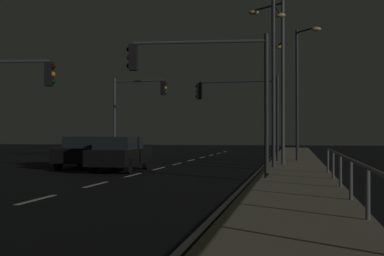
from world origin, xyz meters
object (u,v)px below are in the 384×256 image
car (120,153)px  traffic_light_mid_right (202,75)px  street_lamp_mid_block (300,82)px  street_lamp_far_end (278,67)px  street_lamp_corner (282,87)px  traffic_light_far_left (14,92)px  traffic_light_far_center (239,101)px  traffic_light_mid_left (136,102)px  car_oncoming (85,151)px  street_lamp_across_street (275,68)px

car → traffic_light_mid_right: size_ratio=0.86×
car → street_lamp_mid_block: bearing=45.9°
car → street_lamp_far_end: size_ratio=0.53×
street_lamp_far_end → street_lamp_corner: size_ratio=1.05×
traffic_light_mid_right → street_lamp_corner: street_lamp_corner is taller
car → traffic_light_far_left: traffic_light_far_left is taller
traffic_light_far_center → street_lamp_mid_block: size_ratio=0.64×
traffic_light_mid_left → street_lamp_corner: size_ratio=0.69×
traffic_light_far_center → traffic_light_mid_right: bearing=-90.3°
street_lamp_corner → traffic_light_far_left: bearing=-120.6°
car_oncoming → street_lamp_across_street: size_ratio=0.57×
street_lamp_far_end → traffic_light_mid_left: bearing=145.3°
street_lamp_mid_block → street_lamp_across_street: size_ratio=0.98×
street_lamp_mid_block → traffic_light_mid_left: bearing=164.3°
traffic_light_far_center → street_lamp_corner: street_lamp_corner is taller
car_oncoming → traffic_light_mid_left: (-0.30, 9.37, 3.11)m
street_lamp_across_street → car_oncoming: bearing=-177.4°
traffic_light_mid_right → car: bearing=138.8°
street_lamp_mid_block → traffic_light_far_center: bearing=-168.5°
car → street_lamp_corner: (6.95, 13.56, 4.14)m
traffic_light_far_left → street_lamp_far_end: 13.19m
traffic_light_mid_right → street_lamp_across_street: bearing=70.2°
car_oncoming → traffic_light_mid_left: traffic_light_mid_left is taller
street_lamp_corner → car: bearing=-117.1°
traffic_light_far_left → street_lamp_across_street: bearing=31.3°
street_lamp_mid_block → street_lamp_far_end: 3.91m
car_oncoming → traffic_light_far_center: 9.51m
traffic_light_mid_left → street_lamp_far_end: size_ratio=0.66×
traffic_light_far_center → street_lamp_corner: 6.48m
street_lamp_corner → traffic_light_mid_left: bearing=-168.0°
car → traffic_light_far_left: size_ratio=0.91×
street_lamp_mid_block → street_lamp_corner: size_ratio=0.95×
traffic_light_far_left → street_lamp_far_end: size_ratio=0.57×
traffic_light_mid_left → street_lamp_corner: (9.83, 2.09, 1.04)m
car → street_lamp_across_street: bearing=20.2°
street_lamp_mid_block → street_lamp_far_end: bearing=-107.9°
car → traffic_light_mid_right: traffic_light_mid_right is taller
street_lamp_mid_block → street_lamp_across_street: 5.99m
car_oncoming → traffic_light_far_center: traffic_light_far_center is taller
street_lamp_across_street → traffic_light_mid_left: bearing=137.4°
car_oncoming → street_lamp_far_end: (9.51, 2.59, 4.35)m
traffic_light_mid_right → traffic_light_far_left: size_ratio=1.06×
street_lamp_mid_block → street_lamp_corner: 5.31m
traffic_light_mid_right → street_lamp_across_street: (2.34, 6.49, 1.02)m
car_oncoming → traffic_light_far_left: size_ratio=0.92×
traffic_light_mid_right → street_lamp_mid_block: bearing=73.8°
street_lamp_corner → street_lamp_across_street: bearing=-90.5°
traffic_light_mid_left → street_lamp_across_street: 13.26m
traffic_light_mid_right → traffic_light_mid_left: bearing=115.6°
street_lamp_mid_block → car_oncoming: bearing=-149.6°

